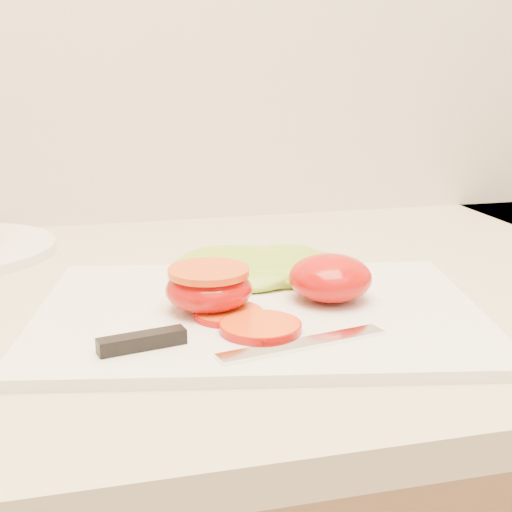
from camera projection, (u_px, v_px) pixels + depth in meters
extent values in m
cube|color=#C4B599|center=(470.00, 281.00, 0.79)|extent=(3.92, 0.65, 0.03)
cube|color=white|center=(259.00, 313.00, 0.63)|extent=(0.44, 0.35, 0.01)
ellipsoid|color=#BF0A07|center=(330.00, 278.00, 0.65)|extent=(0.08, 0.08, 0.04)
ellipsoid|color=#BF0A07|center=(209.00, 289.00, 0.62)|extent=(0.08, 0.08, 0.04)
cylinder|color=red|center=(209.00, 272.00, 0.62)|extent=(0.07, 0.07, 0.01)
cylinder|color=orange|center=(260.00, 327.00, 0.58)|extent=(0.07, 0.07, 0.01)
cylinder|color=orange|center=(228.00, 313.00, 0.61)|extent=(0.06, 0.06, 0.01)
ellipsoid|color=#9BC434|center=(238.00, 268.00, 0.71)|extent=(0.16, 0.13, 0.03)
ellipsoid|color=#9BC434|center=(287.00, 266.00, 0.71)|extent=(0.13, 0.11, 0.03)
cube|color=silver|center=(303.00, 344.00, 0.55)|extent=(0.14, 0.05, 0.00)
cube|color=black|center=(142.00, 341.00, 0.54)|extent=(0.07, 0.03, 0.01)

